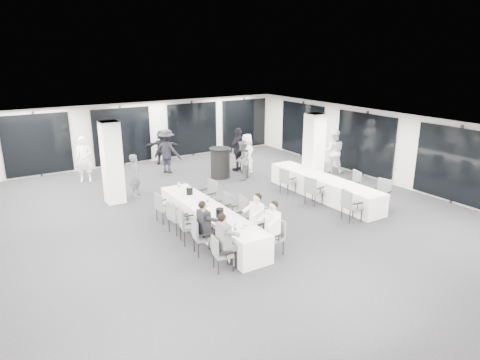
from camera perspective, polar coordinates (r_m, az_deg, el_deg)
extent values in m
cube|color=black|center=(13.67, -1.04, -4.72)|extent=(14.00, 16.00, 0.02)
cube|color=silver|center=(12.90, -1.11, 7.01)|extent=(14.00, 16.00, 0.02)
cube|color=beige|center=(17.75, 18.80, 4.20)|extent=(0.02, 16.00, 2.80)
cube|color=beige|center=(20.34, -12.79, 6.21)|extent=(14.00, 0.02, 2.80)
cube|color=black|center=(20.29, -12.71, 6.04)|extent=(13.60, 0.06, 2.50)
cube|color=black|center=(18.34, 16.26, 4.65)|extent=(0.06, 14.00, 2.50)
cube|color=white|center=(15.04, -16.68, 2.23)|extent=(0.60, 0.60, 2.80)
cube|color=white|center=(16.43, 9.81, 3.89)|extent=(0.60, 0.60, 2.80)
cube|color=white|center=(12.28, -4.08, -5.40)|extent=(0.90, 5.00, 0.75)
cube|color=white|center=(15.44, 11.03, -0.96)|extent=(0.90, 5.00, 0.75)
cylinder|color=black|center=(17.51, -2.66, 2.28)|extent=(0.78, 0.78, 1.23)
cylinder|color=black|center=(17.36, -2.68, 4.24)|extent=(0.89, 0.89, 0.02)
cube|color=#4C4E53|center=(10.27, -2.28, -9.85)|extent=(0.48, 0.50, 0.07)
cube|color=#4C4E53|center=(10.10, -3.37, -8.81)|extent=(0.12, 0.42, 0.41)
cylinder|color=black|center=(10.47, -3.56, -10.68)|extent=(0.03, 0.03, 0.37)
cylinder|color=black|center=(10.16, -2.89, -11.56)|extent=(0.03, 0.03, 0.37)
cylinder|color=black|center=(10.57, -1.68, -10.35)|extent=(0.03, 0.03, 0.37)
cylinder|color=black|center=(10.27, -0.96, -11.21)|extent=(0.03, 0.03, 0.37)
cube|color=black|center=(10.39, -2.73, -8.58)|extent=(0.31, 0.09, 0.04)
cube|color=black|center=(10.01, -1.85, -9.61)|extent=(0.31, 0.09, 0.04)
cube|color=#4C4E53|center=(11.04, -4.89, -7.60)|extent=(0.55, 0.57, 0.08)
cube|color=#4C4E53|center=(10.88, -6.06, -6.44)|extent=(0.15, 0.47, 0.47)
cylinder|color=black|center=(11.28, -6.15, -8.49)|extent=(0.04, 0.04, 0.42)
cylinder|color=black|center=(10.92, -5.58, -9.35)|extent=(0.04, 0.04, 0.42)
cylinder|color=black|center=(11.38, -4.15, -8.20)|extent=(0.04, 0.04, 0.42)
cylinder|color=black|center=(11.02, -3.52, -9.04)|extent=(0.04, 0.04, 0.42)
cube|color=black|center=(11.20, -5.28, -6.28)|extent=(0.35, 0.10, 0.04)
cube|color=black|center=(10.75, -4.52, -7.29)|extent=(0.35, 0.10, 0.04)
cube|color=#4C4E53|center=(11.69, -6.69, -6.07)|extent=(0.58, 0.60, 0.09)
cube|color=#4C4E53|center=(11.53, -7.88, -4.89)|extent=(0.15, 0.50, 0.50)
cylinder|color=black|center=(11.94, -7.92, -6.99)|extent=(0.04, 0.04, 0.44)
cylinder|color=black|center=(11.56, -7.40, -7.81)|extent=(0.04, 0.04, 0.44)
cylinder|color=black|center=(12.04, -5.92, -6.72)|extent=(0.04, 0.04, 0.44)
cylinder|color=black|center=(11.66, -5.33, -7.51)|extent=(0.04, 0.04, 0.44)
cube|color=black|center=(11.86, -7.06, -4.77)|extent=(0.37, 0.11, 0.04)
cube|color=black|center=(11.38, -6.36, -5.72)|extent=(0.37, 0.11, 0.04)
cube|color=#4C4E53|center=(12.36, -8.23, -5.03)|extent=(0.52, 0.54, 0.08)
cube|color=#4C4E53|center=(12.16, -9.14, -4.11)|extent=(0.13, 0.46, 0.45)
cylinder|color=black|center=(12.52, -9.44, -6.01)|extent=(0.04, 0.04, 0.40)
cylinder|color=black|center=(12.20, -8.45, -6.57)|extent=(0.04, 0.04, 0.40)
cylinder|color=black|center=(12.71, -7.93, -5.58)|extent=(0.04, 0.04, 0.40)
cylinder|color=black|center=(12.40, -6.92, -6.12)|extent=(0.04, 0.04, 0.40)
cube|color=black|center=(12.50, -8.89, -3.99)|extent=(0.34, 0.09, 0.04)
cube|color=black|center=(12.11, -7.62, -4.63)|extent=(0.34, 0.09, 0.04)
cube|color=#4C4E53|center=(13.21, -9.95, -3.69)|extent=(0.49, 0.51, 0.08)
cube|color=#4C4E53|center=(13.03, -10.84, -2.79)|extent=(0.10, 0.45, 0.45)
cylinder|color=black|center=(13.37, -11.03, -4.58)|extent=(0.04, 0.04, 0.40)
cylinder|color=black|center=(13.05, -10.25, -5.09)|extent=(0.04, 0.04, 0.40)
cylinder|color=black|center=(13.54, -9.56, -4.23)|extent=(0.04, 0.04, 0.40)
cylinder|color=black|center=(13.22, -8.75, -4.72)|extent=(0.04, 0.04, 0.40)
cube|color=black|center=(13.36, -10.48, -2.72)|extent=(0.33, 0.07, 0.04)
cube|color=black|center=(12.95, -9.48, -3.31)|extent=(0.33, 0.07, 0.04)
cube|color=#4C4E53|center=(11.03, 4.42, -7.76)|extent=(0.44, 0.46, 0.08)
cube|color=#4C4E53|center=(11.05, 5.33, -6.29)|extent=(0.06, 0.44, 0.44)
cylinder|color=black|center=(11.10, 5.79, -8.97)|extent=(0.03, 0.03, 0.39)
cylinder|color=black|center=(11.38, 4.60, -8.28)|extent=(0.03, 0.03, 0.39)
cylinder|color=black|center=(10.89, 4.17, -9.46)|extent=(0.03, 0.03, 0.39)
cylinder|color=black|center=(11.17, 3.00, -8.74)|extent=(0.03, 0.03, 0.39)
cube|color=black|center=(10.79, 5.20, -7.42)|extent=(0.33, 0.04, 0.04)
cube|color=black|center=(11.14, 3.70, -6.57)|extent=(0.33, 0.04, 0.04)
cube|color=#4C4E53|center=(11.55, 2.30, -6.26)|extent=(0.52, 0.55, 0.09)
cube|color=#4C4E53|center=(11.57, 3.26, -4.66)|extent=(0.09, 0.50, 0.50)
cylinder|color=black|center=(11.62, 3.79, -7.55)|extent=(0.04, 0.04, 0.44)
cylinder|color=black|center=(11.93, 2.49, -6.86)|extent=(0.04, 0.04, 0.44)
cylinder|color=black|center=(11.38, 2.08, -8.08)|extent=(0.04, 0.04, 0.44)
cylinder|color=black|center=(11.70, 0.79, -7.35)|extent=(0.04, 0.04, 0.44)
cube|color=black|center=(11.28, 3.15, -5.84)|extent=(0.37, 0.06, 0.04)
cube|color=black|center=(11.68, 1.51, -5.01)|extent=(0.37, 0.06, 0.04)
cube|color=#4C4E53|center=(12.40, -0.51, -4.67)|extent=(0.53, 0.55, 0.08)
cube|color=#4C4E53|center=(12.39, 0.44, -3.29)|extent=(0.11, 0.48, 0.48)
cylinder|color=black|center=(12.40, 0.78, -5.93)|extent=(0.04, 0.04, 0.43)
cylinder|color=black|center=(12.75, -0.06, -5.28)|extent=(0.04, 0.04, 0.43)
cylinder|color=black|center=(12.24, -0.97, -6.26)|extent=(0.04, 0.04, 0.43)
cylinder|color=black|center=(12.59, -1.77, -5.59)|extent=(0.04, 0.04, 0.43)
cube|color=black|center=(12.11, 0.02, -4.30)|extent=(0.36, 0.08, 0.04)
cube|color=black|center=(12.55, -1.02, -3.53)|extent=(0.36, 0.08, 0.04)
cube|color=#4C4E53|center=(13.08, -2.39, -3.77)|extent=(0.47, 0.48, 0.07)
cube|color=#4C4E53|center=(13.11, -1.69, -2.57)|extent=(0.10, 0.42, 0.42)
cylinder|color=black|center=(13.13, -1.26, -4.73)|extent=(0.03, 0.03, 0.38)
cylinder|color=black|center=(13.40, -2.21, -4.28)|extent=(0.03, 0.03, 0.38)
cylinder|color=black|center=(12.92, -2.56, -5.10)|extent=(0.03, 0.03, 0.38)
cylinder|color=black|center=(13.20, -3.49, -4.63)|extent=(0.03, 0.03, 0.38)
cube|color=black|center=(12.85, -1.80, -3.40)|extent=(0.31, 0.07, 0.04)
cube|color=black|center=(13.20, -2.98, -2.86)|extent=(0.31, 0.07, 0.04)
cube|color=#4C4E53|center=(13.89, -4.44, -2.28)|extent=(0.55, 0.57, 0.08)
cube|color=#4C4E53|center=(13.93, -3.68, -0.98)|extent=(0.13, 0.49, 0.48)
cylinder|color=black|center=(13.93, -3.20, -3.33)|extent=(0.04, 0.04, 0.43)
cylinder|color=black|center=(14.25, -4.21, -2.87)|extent=(0.04, 0.04, 0.43)
cylinder|color=black|center=(13.70, -4.63, -3.71)|extent=(0.04, 0.04, 0.43)
cylinder|color=black|center=(14.03, -5.61, -3.24)|extent=(0.04, 0.04, 0.43)
cube|color=black|center=(13.63, -3.81, -1.86)|extent=(0.36, 0.09, 0.04)
cube|color=black|center=(14.04, -5.07, -1.32)|extent=(0.36, 0.09, 0.04)
cube|color=#4C4E53|center=(13.50, 14.72, -3.38)|extent=(0.57, 0.58, 0.08)
cube|color=#4C4E53|center=(13.28, 14.00, -2.37)|extent=(0.15, 0.49, 0.48)
cylinder|color=black|center=(13.63, 13.41, -4.25)|extent=(0.04, 0.04, 0.43)
cylinder|color=black|center=(13.32, 14.43, -4.84)|extent=(0.04, 0.04, 0.43)
cylinder|color=black|center=(13.87, 14.84, -3.99)|extent=(0.04, 0.04, 0.43)
cylinder|color=black|center=(13.56, 15.88, -4.56)|extent=(0.04, 0.04, 0.43)
cube|color=black|center=(13.64, 14.13, -2.33)|extent=(0.36, 0.10, 0.04)
cube|color=black|center=(13.25, 15.44, -3.02)|extent=(0.36, 0.10, 0.04)
cube|color=#4C4E53|center=(14.68, 9.83, -1.48)|extent=(0.56, 0.58, 0.08)
cube|color=#4C4E53|center=(14.42, 9.34, -0.62)|extent=(0.16, 0.48, 0.47)
cylinder|color=black|center=(14.72, 8.66, -2.40)|extent=(0.04, 0.04, 0.42)
cylinder|color=black|center=(14.48, 9.94, -2.78)|extent=(0.04, 0.04, 0.42)
cylinder|color=black|center=(15.03, 9.63, -2.04)|extent=(0.04, 0.04, 0.42)
cylinder|color=black|center=(14.80, 10.90, -2.41)|extent=(0.04, 0.04, 0.42)
cube|color=black|center=(14.77, 9.07, -0.61)|extent=(0.35, 0.11, 0.04)
cube|color=black|center=(14.48, 10.68, -1.05)|extent=(0.35, 0.11, 0.04)
cube|color=#4C4E53|center=(15.72, 6.41, -0.19)|extent=(0.51, 0.53, 0.08)
cube|color=#4C4E53|center=(15.49, 5.90, 0.59)|extent=(0.12, 0.45, 0.45)
cylinder|color=black|center=(15.78, 5.38, -0.99)|extent=(0.04, 0.04, 0.40)
cylinder|color=black|center=(15.52, 6.41, -1.33)|extent=(0.04, 0.04, 0.40)
cylinder|color=black|center=(16.05, 6.36, -0.71)|extent=(0.04, 0.04, 0.40)
cylinder|color=black|center=(15.80, 7.38, -1.04)|extent=(0.04, 0.04, 0.40)
cube|color=black|center=(15.83, 5.79, 0.59)|extent=(0.33, 0.09, 0.04)
cube|color=black|center=(15.51, 7.08, 0.20)|extent=(0.33, 0.09, 0.04)
cube|color=#4C4E53|center=(14.70, 18.23, -2.03)|extent=(0.59, 0.60, 0.08)
cube|color=#4C4E53|center=(14.81, 18.74, -0.78)|extent=(0.17, 0.48, 0.48)
cylinder|color=black|center=(14.88, 19.23, -2.95)|extent=(0.04, 0.04, 0.43)
cylinder|color=black|center=(15.05, 17.80, -2.59)|extent=(0.04, 0.04, 0.43)
cylinder|color=black|center=(14.52, 18.49, -3.37)|extent=(0.04, 0.04, 0.43)
cylinder|color=black|center=(14.69, 17.04, -2.99)|extent=(0.04, 0.04, 0.43)
cube|color=black|center=(14.54, 19.21, -1.59)|extent=(0.36, 0.12, 0.04)
cube|color=black|center=(14.76, 17.39, -1.15)|extent=(0.36, 0.12, 0.04)
cube|color=#4C4E53|center=(15.53, 14.55, -0.75)|extent=(0.58, 0.59, 0.08)
cube|color=#4C4E53|center=(15.57, 15.33, 0.31)|extent=(0.17, 0.48, 0.47)
cylinder|color=black|center=(15.55, 15.53, -1.78)|extent=(0.04, 0.04, 0.42)
cylinder|color=black|center=(15.87, 14.71, -1.33)|extent=(0.04, 0.04, 0.42)
cylinder|color=black|center=(15.33, 14.24, -1.95)|extent=(0.04, 0.04, 0.42)
cylinder|color=black|center=(15.66, 13.44, -1.49)|extent=(0.04, 0.04, 0.42)
cube|color=black|center=(15.27, 15.11, -0.40)|extent=(0.35, 0.12, 0.04)
cube|color=black|center=(15.68, 14.09, 0.13)|extent=(0.35, 0.12, 0.04)
cube|color=#4C4E53|center=(16.53, 10.87, 0.55)|extent=(0.55, 0.57, 0.08)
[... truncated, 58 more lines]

